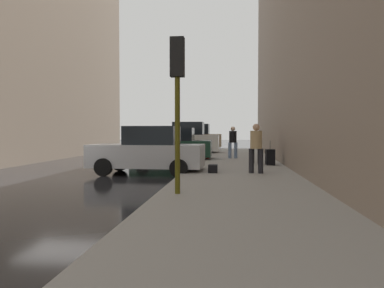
{
  "coord_description": "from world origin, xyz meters",
  "views": [
    {
      "loc": [
        5.73,
        -12.1,
        1.59
      ],
      "look_at": [
        3.89,
        5.57,
        1.0
      ],
      "focal_mm": 35.0,
      "sensor_mm": 36.0,
      "label": 1
    }
  ],
  "objects_px": {
    "parked_bronze_suv": "(195,138)",
    "fire_hydrant": "(207,152)",
    "rolling_suitcase": "(270,157)",
    "parked_white_van": "(186,140)",
    "pedestrian_in_red_jacket": "(256,142)",
    "parked_silver_sedan": "(148,151)",
    "duffel_bag": "(213,169)",
    "parked_dark_green_sedan": "(173,145)",
    "pedestrian_in_tan_coat": "(256,146)",
    "traffic_light": "(177,81)",
    "pedestrian_in_jeans": "(233,141)"
  },
  "relations": [
    {
      "from": "parked_bronze_suv",
      "to": "fire_hydrant",
      "type": "xyz_separation_m",
      "value": [
        1.8,
        -12.61,
        -0.54
      ]
    },
    {
      "from": "parked_bronze_suv",
      "to": "rolling_suitcase",
      "type": "bearing_deg",
      "value": -73.55
    },
    {
      "from": "parked_white_van",
      "to": "pedestrian_in_red_jacket",
      "type": "distance_m",
      "value": 9.77
    },
    {
      "from": "parked_silver_sedan",
      "to": "duffel_bag",
      "type": "bearing_deg",
      "value": -15.39
    },
    {
      "from": "parked_silver_sedan",
      "to": "parked_bronze_suv",
      "type": "relative_size",
      "value": 0.92
    },
    {
      "from": "parked_dark_green_sedan",
      "to": "pedestrian_in_tan_coat",
      "type": "xyz_separation_m",
      "value": [
        3.95,
        -6.64,
        0.26
      ]
    },
    {
      "from": "parked_white_van",
      "to": "rolling_suitcase",
      "type": "bearing_deg",
      "value": -63.35
    },
    {
      "from": "pedestrian_in_red_jacket",
      "to": "duffel_bag",
      "type": "xyz_separation_m",
      "value": [
        -1.75,
        -3.97,
        -0.81
      ]
    },
    {
      "from": "parked_dark_green_sedan",
      "to": "parked_bronze_suv",
      "type": "bearing_deg",
      "value": 90.0
    },
    {
      "from": "rolling_suitcase",
      "to": "duffel_bag",
      "type": "relative_size",
      "value": 2.36
    },
    {
      "from": "parked_bronze_suv",
      "to": "traffic_light",
      "type": "bearing_deg",
      "value": -85.57
    },
    {
      "from": "parked_dark_green_sedan",
      "to": "parked_bronze_suv",
      "type": "distance_m",
      "value": 12.84
    },
    {
      "from": "pedestrian_in_jeans",
      "to": "duffel_bag",
      "type": "distance_m",
      "value": 7.27
    },
    {
      "from": "parked_dark_green_sedan",
      "to": "pedestrian_in_red_jacket",
      "type": "height_order",
      "value": "pedestrian_in_red_jacket"
    },
    {
      "from": "parked_white_van",
      "to": "duffel_bag",
      "type": "relative_size",
      "value": 10.51
    },
    {
      "from": "duffel_bag",
      "to": "parked_dark_green_sedan",
      "type": "bearing_deg",
      "value": 110.46
    },
    {
      "from": "parked_dark_green_sedan",
      "to": "traffic_light",
      "type": "relative_size",
      "value": 1.17
    },
    {
      "from": "parked_bronze_suv",
      "to": "traffic_light",
      "type": "height_order",
      "value": "traffic_light"
    },
    {
      "from": "parked_white_van",
      "to": "parked_bronze_suv",
      "type": "bearing_deg",
      "value": 90.0
    },
    {
      "from": "parked_white_van",
      "to": "traffic_light",
      "type": "distance_m",
      "value": 17.49
    },
    {
      "from": "parked_white_van",
      "to": "parked_silver_sedan",
      "type": "bearing_deg",
      "value": -90.0
    },
    {
      "from": "rolling_suitcase",
      "to": "parked_dark_green_sedan",
      "type": "bearing_deg",
      "value": 145.18
    },
    {
      "from": "pedestrian_in_jeans",
      "to": "duffel_bag",
      "type": "xyz_separation_m",
      "value": [
        -0.73,
        -7.18,
        -0.81
      ]
    },
    {
      "from": "pedestrian_in_red_jacket",
      "to": "duffel_bag",
      "type": "height_order",
      "value": "pedestrian_in_red_jacket"
    },
    {
      "from": "parked_silver_sedan",
      "to": "fire_hydrant",
      "type": "xyz_separation_m",
      "value": [
        1.8,
        6.15,
        -0.35
      ]
    },
    {
      "from": "parked_dark_green_sedan",
      "to": "duffel_bag",
      "type": "height_order",
      "value": "parked_dark_green_sedan"
    },
    {
      "from": "pedestrian_in_tan_coat",
      "to": "duffel_bag",
      "type": "xyz_separation_m",
      "value": [
        -1.49,
        0.05,
        -0.81
      ]
    },
    {
      "from": "parked_white_van",
      "to": "duffel_bag",
      "type": "xyz_separation_m",
      "value": [
        2.46,
        -12.78,
        -0.74
      ]
    },
    {
      "from": "parked_silver_sedan",
      "to": "parked_dark_green_sedan",
      "type": "xyz_separation_m",
      "value": [
        0.0,
        5.92,
        0.0
      ]
    },
    {
      "from": "parked_dark_green_sedan",
      "to": "traffic_light",
      "type": "distance_m",
      "value": 11.43
    },
    {
      "from": "parked_white_van",
      "to": "traffic_light",
      "type": "height_order",
      "value": "traffic_light"
    },
    {
      "from": "parked_bronze_suv",
      "to": "traffic_light",
      "type": "distance_m",
      "value": 24.09
    },
    {
      "from": "traffic_light",
      "to": "rolling_suitcase",
      "type": "distance_m",
      "value": 8.63
    },
    {
      "from": "parked_dark_green_sedan",
      "to": "traffic_light",
      "type": "height_order",
      "value": "traffic_light"
    },
    {
      "from": "fire_hydrant",
      "to": "pedestrian_in_jeans",
      "type": "relative_size",
      "value": 0.41
    },
    {
      "from": "rolling_suitcase",
      "to": "duffel_bag",
      "type": "bearing_deg",
      "value": -125.22
    },
    {
      "from": "pedestrian_in_red_jacket",
      "to": "duffel_bag",
      "type": "relative_size",
      "value": 3.89
    },
    {
      "from": "parked_bronze_suv",
      "to": "rolling_suitcase",
      "type": "height_order",
      "value": "parked_bronze_suv"
    },
    {
      "from": "parked_silver_sedan",
      "to": "pedestrian_in_tan_coat",
      "type": "xyz_separation_m",
      "value": [
        3.95,
        -0.73,
        0.26
      ]
    },
    {
      "from": "duffel_bag",
      "to": "parked_white_van",
      "type": "bearing_deg",
      "value": 100.89
    },
    {
      "from": "parked_bronze_suv",
      "to": "rolling_suitcase",
      "type": "relative_size",
      "value": 4.45
    },
    {
      "from": "traffic_light",
      "to": "parked_white_van",
      "type": "bearing_deg",
      "value": 96.11
    },
    {
      "from": "parked_silver_sedan",
      "to": "parked_bronze_suv",
      "type": "height_order",
      "value": "parked_bronze_suv"
    },
    {
      "from": "parked_dark_green_sedan",
      "to": "rolling_suitcase",
      "type": "xyz_separation_m",
      "value": [
        4.77,
        -3.32,
        -0.36
      ]
    },
    {
      "from": "pedestrian_in_jeans",
      "to": "pedestrian_in_red_jacket",
      "type": "bearing_deg",
      "value": -72.38
    },
    {
      "from": "parked_white_van",
      "to": "fire_hydrant",
      "type": "relative_size",
      "value": 6.57
    },
    {
      "from": "parked_white_van",
      "to": "pedestrian_in_tan_coat",
      "type": "relative_size",
      "value": 2.71
    },
    {
      "from": "fire_hydrant",
      "to": "duffel_bag",
      "type": "height_order",
      "value": "fire_hydrant"
    },
    {
      "from": "parked_white_van",
      "to": "traffic_light",
      "type": "bearing_deg",
      "value": -83.89
    },
    {
      "from": "pedestrian_in_tan_coat",
      "to": "rolling_suitcase",
      "type": "relative_size",
      "value": 1.64
    }
  ]
}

